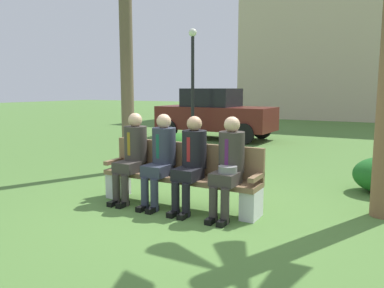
{
  "coord_description": "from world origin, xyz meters",
  "views": [
    {
      "loc": [
        2.47,
        -4.53,
        1.67
      ],
      "look_at": [
        -0.26,
        0.49,
        0.85
      ],
      "focal_mm": 36.1,
      "sensor_mm": 36.0,
      "label": 1
    }
  ],
  "objects_px": {
    "seated_man_leftmost": "(132,152)",
    "seated_man_rightmost": "(229,162)",
    "seated_man_centerleft": "(161,155)",
    "street_lamp": "(193,74)",
    "seated_man_centerright": "(191,158)",
    "shrub_mid_lawn": "(181,146)",
    "building_backdrop": "(369,24)",
    "parked_car_near": "(214,114)",
    "shrub_near_bench": "(383,175)",
    "park_bench": "(181,175)"
  },
  "relations": [
    {
      "from": "seated_man_rightmost",
      "to": "seated_man_centerleft",
      "type": "bearing_deg",
      "value": 179.68
    },
    {
      "from": "seated_man_leftmost",
      "to": "seated_man_centerright",
      "type": "xyz_separation_m",
      "value": [
        1.0,
        -0.0,
        -0.01
      ]
    },
    {
      "from": "park_bench",
      "to": "shrub_near_bench",
      "type": "xyz_separation_m",
      "value": [
        2.54,
        2.12,
        -0.15
      ]
    },
    {
      "from": "shrub_near_bench",
      "to": "street_lamp",
      "type": "height_order",
      "value": "street_lamp"
    },
    {
      "from": "seated_man_centerleft",
      "to": "street_lamp",
      "type": "height_order",
      "value": "street_lamp"
    },
    {
      "from": "seated_man_leftmost",
      "to": "shrub_mid_lawn",
      "type": "xyz_separation_m",
      "value": [
        -1.09,
        3.31,
        -0.42
      ]
    },
    {
      "from": "building_backdrop",
      "to": "seated_man_centerright",
      "type": "bearing_deg",
      "value": -91.31
    },
    {
      "from": "seated_man_centerleft",
      "to": "seated_man_rightmost",
      "type": "height_order",
      "value": "seated_man_centerleft"
    },
    {
      "from": "seated_man_rightmost",
      "to": "shrub_near_bench",
      "type": "height_order",
      "value": "seated_man_rightmost"
    },
    {
      "from": "shrub_near_bench",
      "to": "building_backdrop",
      "type": "height_order",
      "value": "building_backdrop"
    },
    {
      "from": "seated_man_centerleft",
      "to": "seated_man_leftmost",
      "type": "bearing_deg",
      "value": -179.99
    },
    {
      "from": "seated_man_leftmost",
      "to": "shrub_mid_lawn",
      "type": "relative_size",
      "value": 1.31
    },
    {
      "from": "seated_man_rightmost",
      "to": "shrub_mid_lawn",
      "type": "distance_m",
      "value": 4.26
    },
    {
      "from": "parked_car_near",
      "to": "park_bench",
      "type": "bearing_deg",
      "value": -68.37
    },
    {
      "from": "shrub_near_bench",
      "to": "shrub_mid_lawn",
      "type": "height_order",
      "value": "shrub_mid_lawn"
    },
    {
      "from": "shrub_mid_lawn",
      "to": "park_bench",
      "type": "bearing_deg",
      "value": -59.74
    },
    {
      "from": "parked_car_near",
      "to": "seated_man_centerleft",
      "type": "bearing_deg",
      "value": -70.49
    },
    {
      "from": "seated_man_centerleft",
      "to": "seated_man_centerright",
      "type": "height_order",
      "value": "seated_man_centerleft"
    },
    {
      "from": "seated_man_rightmost",
      "to": "parked_car_near",
      "type": "height_order",
      "value": "parked_car_near"
    },
    {
      "from": "seated_man_centerright",
      "to": "parked_car_near",
      "type": "distance_m",
      "value": 7.8
    },
    {
      "from": "seated_man_leftmost",
      "to": "seated_man_rightmost",
      "type": "xyz_separation_m",
      "value": [
        1.56,
        -0.01,
        -0.0
      ]
    },
    {
      "from": "seated_man_centerright",
      "to": "street_lamp",
      "type": "xyz_separation_m",
      "value": [
        -3.17,
        5.88,
        1.4
      ]
    },
    {
      "from": "street_lamp",
      "to": "building_backdrop",
      "type": "distance_m",
      "value": 15.55
    },
    {
      "from": "seated_man_centerright",
      "to": "building_backdrop",
      "type": "distance_m",
      "value": 21.16
    },
    {
      "from": "street_lamp",
      "to": "seated_man_centerright",
      "type": "bearing_deg",
      "value": -61.7
    },
    {
      "from": "seated_man_centerleft",
      "to": "shrub_near_bench",
      "type": "bearing_deg",
      "value": 38.85
    },
    {
      "from": "park_bench",
      "to": "seated_man_leftmost",
      "type": "relative_size",
      "value": 1.82
    },
    {
      "from": "shrub_mid_lawn",
      "to": "parked_car_near",
      "type": "height_order",
      "value": "parked_car_near"
    },
    {
      "from": "park_bench",
      "to": "street_lamp",
      "type": "bearing_deg",
      "value": 116.94
    },
    {
      "from": "park_bench",
      "to": "shrub_mid_lawn",
      "type": "height_order",
      "value": "park_bench"
    },
    {
      "from": "seated_man_leftmost",
      "to": "seated_man_rightmost",
      "type": "bearing_deg",
      "value": -0.21
    },
    {
      "from": "park_bench",
      "to": "street_lamp",
      "type": "distance_m",
      "value": 6.66
    },
    {
      "from": "seated_man_rightmost",
      "to": "street_lamp",
      "type": "height_order",
      "value": "street_lamp"
    },
    {
      "from": "seated_man_centerright",
      "to": "shrub_mid_lawn",
      "type": "bearing_deg",
      "value": 122.38
    },
    {
      "from": "seated_man_leftmost",
      "to": "street_lamp",
      "type": "height_order",
      "value": "street_lamp"
    },
    {
      "from": "seated_man_leftmost",
      "to": "parked_car_near",
      "type": "xyz_separation_m",
      "value": [
        -2.04,
        7.18,
        0.1
      ]
    },
    {
      "from": "shrub_mid_lawn",
      "to": "building_backdrop",
      "type": "distance_m",
      "value": 18.24
    },
    {
      "from": "seated_man_centerright",
      "to": "street_lamp",
      "type": "relative_size",
      "value": 0.38
    },
    {
      "from": "seated_man_leftmost",
      "to": "seated_man_centerleft",
      "type": "bearing_deg",
      "value": 0.01
    },
    {
      "from": "seated_man_centerleft",
      "to": "building_backdrop",
      "type": "relative_size",
      "value": 0.1
    },
    {
      "from": "seated_man_rightmost",
      "to": "parked_car_near",
      "type": "distance_m",
      "value": 8.04
    },
    {
      "from": "park_bench",
      "to": "seated_man_centerleft",
      "type": "distance_m",
      "value": 0.41
    },
    {
      "from": "seated_man_centerleft",
      "to": "seated_man_rightmost",
      "type": "relative_size",
      "value": 1.0
    },
    {
      "from": "seated_man_leftmost",
      "to": "seated_man_centerleft",
      "type": "distance_m",
      "value": 0.51
    },
    {
      "from": "parked_car_near",
      "to": "street_lamp",
      "type": "bearing_deg",
      "value": -95.5
    },
    {
      "from": "parked_car_near",
      "to": "seated_man_rightmost",
      "type": "bearing_deg",
      "value": -63.41
    },
    {
      "from": "shrub_mid_lawn",
      "to": "building_backdrop",
      "type": "height_order",
      "value": "building_backdrop"
    },
    {
      "from": "seated_man_leftmost",
      "to": "shrub_mid_lawn",
      "type": "height_order",
      "value": "seated_man_leftmost"
    },
    {
      "from": "seated_man_centerleft",
      "to": "shrub_mid_lawn",
      "type": "distance_m",
      "value": 3.7
    },
    {
      "from": "street_lamp",
      "to": "shrub_mid_lawn",
      "type": "bearing_deg",
      "value": -67.44
    }
  ]
}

